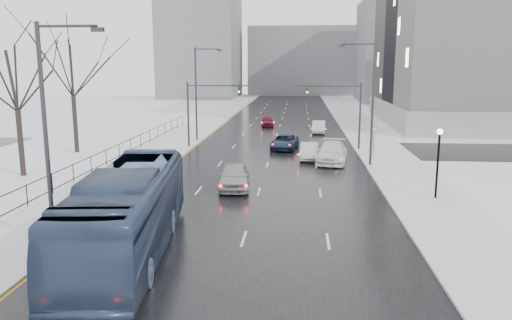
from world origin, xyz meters
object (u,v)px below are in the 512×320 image
(sedan_right_distant, at_px, (319,127))
(streetlight_l_far, at_px, (198,89))
(streetlight_l_near, at_px, (50,126))
(sedan_center_far, at_px, (267,121))
(sedan_right_cross, at_px, (285,142))
(bus, at_px, (129,212))
(streetlight_r_mid, at_px, (370,98))
(no_uturn_sign, at_px, (374,132))
(sedan_right_far, at_px, (332,152))
(mast_signal_right, at_px, (349,108))
(sedan_right_near, at_px, (309,151))
(mast_signal_left, at_px, (199,107))
(tree_park_d, at_px, (24,177))
(sedan_center_near, at_px, (234,176))
(lamppost_r_mid, at_px, (438,153))
(tree_park_e, at_px, (77,153))

(sedan_right_distant, bearing_deg, streetlight_l_far, -145.72)
(streetlight_l_near, bearing_deg, sedan_center_far, 81.91)
(sedan_right_cross, relative_size, sedan_right_distant, 1.14)
(bus, xyz_separation_m, sedan_center_far, (3.14, 45.99, -1.22))
(streetlight_r_mid, bearing_deg, streetlight_l_near, -129.24)
(streetlight_l_far, height_order, sedan_center_far, streetlight_l_far)
(no_uturn_sign, bearing_deg, sedan_right_far, -147.06)
(mast_signal_right, distance_m, sedan_right_near, 7.33)
(mast_signal_left, bearing_deg, sedan_center_far, 72.32)
(sedan_right_cross, bearing_deg, streetlight_l_far, 163.59)
(tree_park_d, height_order, streetlight_l_far, streetlight_l_far)
(mast_signal_right, bearing_deg, streetlight_r_mid, -84.00)
(streetlight_l_far, height_order, bus, streetlight_l_far)
(streetlight_r_mid, height_order, sedan_center_near, streetlight_r_mid)
(lamppost_r_mid, distance_m, mast_signal_left, 25.71)
(tree_park_d, xyz_separation_m, streetlight_r_mid, (25.97, 6.00, 5.62))
(mast_signal_right, height_order, sedan_center_near, mast_signal_right)
(tree_park_e, height_order, streetlight_r_mid, streetlight_r_mid)
(tree_park_d, bearing_deg, mast_signal_right, 29.12)
(sedan_right_far, bearing_deg, sedan_right_cross, 130.63)
(tree_park_e, bearing_deg, sedan_right_far, -5.99)
(tree_park_d, height_order, no_uturn_sign, tree_park_d)
(tree_park_e, bearing_deg, streetlight_r_mid, -8.63)
(streetlight_l_near, xyz_separation_m, bus, (3.37, -0.20, -3.68))
(tree_park_e, distance_m, streetlight_l_near, 26.61)
(mast_signal_right, xyz_separation_m, mast_signal_left, (-14.65, 0.00, 0.00))
(streetlight_l_near, bearing_deg, no_uturn_sign, 54.11)
(streetlight_l_far, bearing_deg, bus, -84.03)
(bus, xyz_separation_m, sedan_center_near, (3.10, 11.96, -1.05))
(tree_park_d, bearing_deg, bus, -47.53)
(mast_signal_right, height_order, no_uturn_sign, mast_signal_right)
(lamppost_r_mid, bearing_deg, sedan_right_near, 120.53)
(tree_park_d, bearing_deg, sedan_center_near, -7.94)
(no_uturn_sign, distance_m, sedan_center_far, 24.39)
(streetlight_l_far, relative_size, sedan_right_near, 2.29)
(streetlight_l_far, relative_size, sedan_center_far, 2.55)
(lamppost_r_mid, distance_m, sedan_right_far, 12.98)
(bus, relative_size, sedan_right_cross, 2.69)
(tree_park_d, xyz_separation_m, no_uturn_sign, (27.00, 10.00, 2.30))
(mast_signal_right, bearing_deg, lamppost_r_mid, -78.46)
(no_uturn_sign, height_order, sedan_right_far, no_uturn_sign)
(tree_park_d, bearing_deg, tree_park_e, 92.29)
(mast_signal_left, bearing_deg, sedan_right_far, -27.00)
(no_uturn_sign, height_order, sedan_center_near, no_uturn_sign)
(lamppost_r_mid, distance_m, no_uturn_sign, 14.13)
(sedan_right_cross, bearing_deg, streetlight_r_mid, -40.85)
(no_uturn_sign, bearing_deg, sedan_center_far, 116.49)
(lamppost_r_mid, relative_size, sedan_right_near, 0.98)
(tree_park_d, height_order, sedan_right_cross, tree_park_d)
(streetlight_r_mid, xyz_separation_m, sedan_center_near, (-9.87, -8.24, -4.74))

